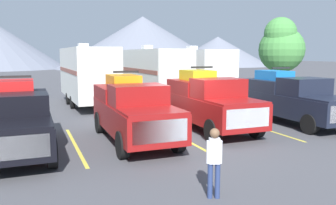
{
  "coord_description": "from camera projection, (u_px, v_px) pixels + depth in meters",
  "views": [
    {
      "loc": [
        -5.39,
        -11.86,
        3.21
      ],
      "look_at": [
        0.0,
        1.46,
        1.2
      ],
      "focal_mm": 36.97,
      "sensor_mm": 36.0,
      "label": 1
    }
  ],
  "objects": [
    {
      "name": "lot_stripe_d",
      "position": [
        260.0,
        128.0,
        15.23
      ],
      "size": [
        0.12,
        5.5,
        0.01
      ],
      "primitive_type": "cube",
      "color": "gold",
      "rests_on": "ground"
    },
    {
      "name": "pickup_truck_c",
      "position": [
        210.0,
        101.0,
        14.76
      ],
      "size": [
        2.25,
        5.31,
        2.68
      ],
      "color": "maroon",
      "rests_on": "ground"
    },
    {
      "name": "ground_plane",
      "position": [
        182.0,
        138.0,
        13.34
      ],
      "size": [
        240.0,
        240.0,
        0.0
      ],
      "primitive_type": "plane",
      "color": "#47474C"
    },
    {
      "name": "tree_a",
      "position": [
        281.0,
        46.0,
        29.25
      ],
      "size": [
        3.84,
        3.84,
        6.29
      ],
      "color": "brown",
      "rests_on": "ground"
    },
    {
      "name": "lot_stripe_b",
      "position": [
        75.0,
        145.0,
        12.29
      ],
      "size": [
        0.12,
        5.5,
        0.01
      ],
      "primitive_type": "cube",
      "color": "gold",
      "rests_on": "ground"
    },
    {
      "name": "lot_stripe_e",
      "position": [
        328.0,
        121.0,
        16.7
      ],
      "size": [
        0.12,
        5.5,
        0.01
      ],
      "primitive_type": "cube",
      "color": "gold",
      "rests_on": "ground"
    },
    {
      "name": "camper_trailer_a",
      "position": [
        87.0,
        73.0,
        21.61
      ],
      "size": [
        2.58,
        9.18,
        3.9
      ],
      "color": "silver",
      "rests_on": "ground"
    },
    {
      "name": "camper_trailer_c",
      "position": [
        198.0,
        71.0,
        24.56
      ],
      "size": [
        2.65,
        7.64,
        3.82
      ],
      "color": "white",
      "rests_on": "ground"
    },
    {
      "name": "pickup_truck_b",
      "position": [
        132.0,
        109.0,
        12.87
      ],
      "size": [
        2.18,
        5.68,
        2.57
      ],
      "color": "maroon",
      "rests_on": "ground"
    },
    {
      "name": "person_a",
      "position": [
        214.0,
        158.0,
        7.65
      ],
      "size": [
        0.34,
        0.26,
        1.6
      ],
      "color": "navy",
      "rests_on": "ground"
    },
    {
      "name": "lot_stripe_c",
      "position": [
        177.0,
        135.0,
        13.76
      ],
      "size": [
        0.12,
        5.5,
        0.01
      ],
      "primitive_type": "cube",
      "color": "gold",
      "rests_on": "ground"
    },
    {
      "name": "pickup_truck_d",
      "position": [
        292.0,
        98.0,
        16.22
      ],
      "size": [
        2.22,
        5.81,
        2.59
      ],
      "color": "black",
      "rests_on": "ground"
    },
    {
      "name": "camper_trailer_b",
      "position": [
        153.0,
        72.0,
        22.89
      ],
      "size": [
        2.48,
        8.99,
        3.82
      ],
      "color": "silver",
      "rests_on": "ground"
    },
    {
      "name": "pickup_truck_a",
      "position": [
        17.0,
        118.0,
        11.33
      ],
      "size": [
        2.25,
        5.68,
        2.48
      ],
      "color": "black",
      "rests_on": "ground"
    }
  ]
}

